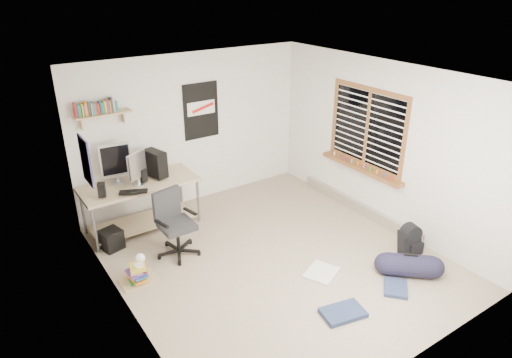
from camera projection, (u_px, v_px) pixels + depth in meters
floor at (273, 259)px, 6.30m from camera, size 4.00×4.50×0.01m
ceiling at (276, 77)px, 5.26m from camera, size 4.00×4.50×0.01m
back_wall at (193, 130)px, 7.48m from camera, size 4.00×0.01×2.50m
left_wall at (119, 219)px, 4.76m from camera, size 0.01×4.50×2.50m
right_wall at (383, 145)px, 6.81m from camera, size 0.01×4.50×2.50m
desk at (142, 206)px, 6.92m from camera, size 1.75×0.85×0.78m
monitor_left at (116, 166)px, 6.66m from camera, size 0.45×0.15×0.49m
monitor_right at (137, 171)px, 6.60m from camera, size 0.35×0.26×0.39m
pc_tower at (155, 163)px, 6.86m from camera, size 0.27×0.41×0.40m
keyboard at (133, 192)px, 6.41m from camera, size 0.41×0.29×0.02m
speaker_left at (102, 190)px, 6.26m from camera, size 0.13×0.13×0.20m
speaker_right at (143, 175)px, 6.72m from camera, size 0.12×0.12×0.19m
office_chair at (177, 223)px, 6.21m from camera, size 0.73×0.73×0.94m
wall_shelf at (103, 114)px, 6.44m from camera, size 0.80×0.22×0.24m
poster_back_wall at (201, 111)px, 7.42m from camera, size 0.62×0.03×0.92m
poster_left_wall at (86, 161)px, 5.57m from camera, size 0.02×0.42×0.60m
window at (366, 128)px, 6.92m from camera, size 0.10×1.50×1.26m
baseboard_heater at (358, 207)px, 7.48m from camera, size 0.08×2.50×0.18m
backpack at (409, 242)px, 6.30m from camera, size 0.32×0.28×0.37m
duffel_bag at (409, 266)px, 5.89m from camera, size 0.43×0.43×0.59m
tshirt at (321, 273)px, 5.96m from camera, size 0.54×0.51×0.04m
jeans_a at (343, 313)px, 5.25m from camera, size 0.55×0.41×0.05m
jeans_b at (396, 288)px, 5.67m from camera, size 0.46×0.46×0.05m
book_stack at (137, 271)px, 5.78m from camera, size 0.51×0.43×0.32m
desk_lamp at (138, 256)px, 5.68m from camera, size 0.13×0.21×0.21m
subwoofer at (112, 240)px, 6.47m from camera, size 0.33×0.33×0.30m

